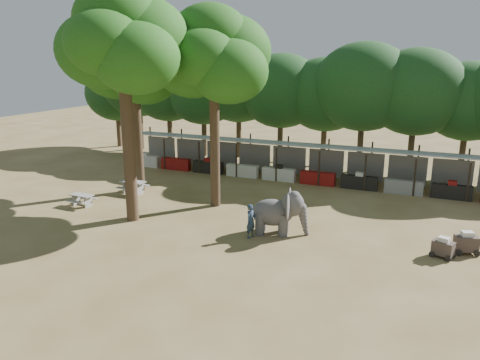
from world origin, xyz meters
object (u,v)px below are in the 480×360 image
at_px(yard_tree_back, 213,56).
at_px(picnic_table_far, 133,185).
at_px(yard_tree_center, 122,42).
at_px(handler, 251,221).
at_px(picnic_table_near, 82,198).
at_px(elephant, 279,212).
at_px(cart_back, 466,243).
at_px(yard_tree_left, 133,62).
at_px(cart_front, 443,247).

height_order(yard_tree_back, picnic_table_far, yard_tree_back).
xyz_separation_m(yard_tree_center, handler, (6.94, -0.06, -8.37)).
height_order(yard_tree_back, picnic_table_near, yard_tree_back).
bearing_deg(yard_tree_center, elephant, 6.95).
distance_m(yard_tree_center, elephant, 11.44).
bearing_deg(handler, yard_tree_back, 59.63).
distance_m(handler, cart_back, 9.73).
xyz_separation_m(yard_tree_left, picnic_table_far, (0.15, -1.00, -7.68)).
relative_size(yard_tree_back, picnic_table_far, 6.84).
height_order(elephant, picnic_table_far, elephant).
xyz_separation_m(elephant, picnic_table_far, (-10.88, 3.02, -0.59)).
distance_m(handler, picnic_table_near, 11.01).
height_order(yard_tree_left, cart_front, yard_tree_left).
distance_m(yard_tree_center, picnic_table_far, 9.98).
xyz_separation_m(yard_tree_back, elephant, (5.03, -3.02, -7.43)).
height_order(picnic_table_near, cart_back, cart_back).
bearing_deg(cart_front, cart_back, 62.35).
xyz_separation_m(yard_tree_center, cart_back, (16.46, 1.92, -8.70)).
bearing_deg(picnic_table_far, handler, -20.27).
relative_size(yard_tree_left, handler, 6.57).
relative_size(yard_tree_back, elephant, 3.80).
xyz_separation_m(yard_tree_center, picnic_table_near, (-4.04, 0.63, -8.76)).
distance_m(yard_tree_left, picnic_table_far, 7.74).
height_order(yard_tree_back, elephant, yard_tree_back).
distance_m(yard_tree_center, cart_front, 17.85).
height_order(elephant, cart_front, elephant).
xyz_separation_m(yard_tree_back, handler, (3.94, -4.06, -7.70)).
distance_m(yard_tree_back, picnic_table_far, 9.93).
bearing_deg(cart_back, cart_front, -154.71).
bearing_deg(cart_back, yard_tree_left, 153.63).
distance_m(yard_tree_center, picnic_table_near, 9.66).
xyz_separation_m(yard_tree_left, cart_front, (18.53, -3.94, -7.74)).
relative_size(picnic_table_near, picnic_table_far, 0.87).
relative_size(elephant, cart_front, 2.67).
relative_size(yard_tree_center, picnic_table_near, 8.29).
bearing_deg(handler, yard_tree_center, 104.97).
bearing_deg(yard_tree_back, yard_tree_center, -126.86).
height_order(handler, picnic_table_far, handler).
xyz_separation_m(yard_tree_back, cart_front, (12.53, -2.94, -8.08)).
height_order(picnic_table_near, cart_front, cart_front).
bearing_deg(yard_tree_center, yard_tree_back, 53.14).
relative_size(elephant, cart_back, 2.45).
bearing_deg(cart_back, yard_tree_back, 153.84).
bearing_deg(elephant, yard_tree_back, 135.92).
distance_m(picnic_table_far, cart_back, 19.42).
xyz_separation_m(yard_tree_left, picnic_table_near, (-1.04, -4.37, -7.75)).
bearing_deg(yard_tree_back, yard_tree_left, 170.54).
height_order(yard_tree_center, elephant, yard_tree_center).
bearing_deg(cart_back, picnic_table_far, 156.48).
bearing_deg(picnic_table_far, cart_front, -6.82).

